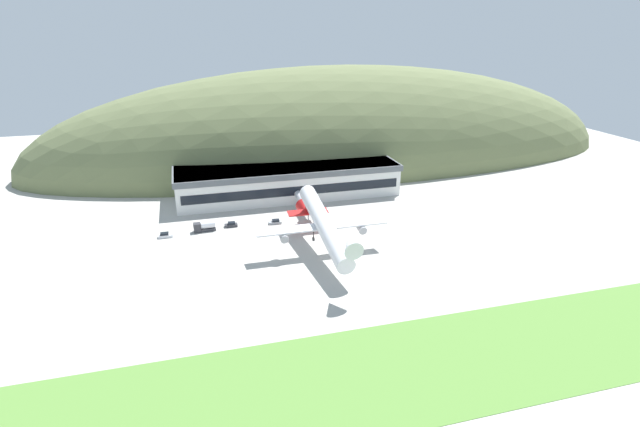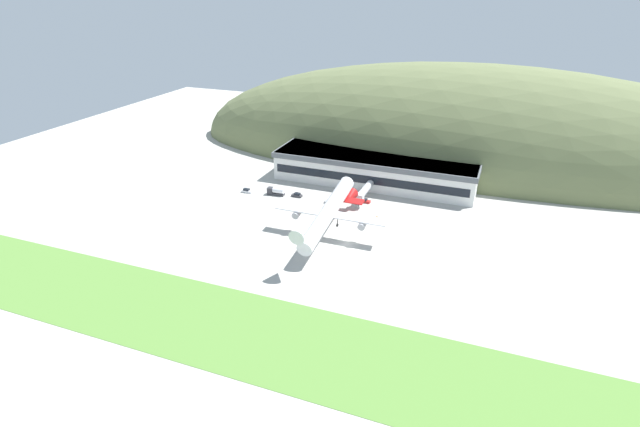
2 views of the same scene
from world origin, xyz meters
name	(u,v)px [view 1 (image 1 of 2)]	position (x,y,z in m)	size (l,w,h in m)	color
ground_plane	(349,254)	(0.00, 0.00, 0.00)	(386.47, 386.47, 0.00)	#ADAAA3
grass_strip_foreground	(433,364)	(0.00, -48.89, 0.04)	(347.82, 28.86, 0.08)	#568438
hill_backdrop	(338,159)	(27.21, 97.76, 0.00)	(272.05, 84.29, 84.62)	#667047
terminal_building	(288,179)	(-5.86, 53.37, 6.45)	(80.65, 22.75, 11.40)	white
jetway_0	(304,203)	(-4.61, 33.46, 3.99)	(3.38, 16.48, 5.43)	silver
cargo_airplane	(323,225)	(-6.80, 2.36, 8.72)	(36.67, 49.76, 12.65)	silver
service_car_0	(231,225)	(-29.32, 28.76, 0.63)	(4.00, 1.87, 1.53)	#333338
service_car_1	(275,222)	(-15.56, 27.52, 0.58)	(4.06, 1.86, 1.40)	#999EA3
service_car_2	(165,235)	(-49.10, 25.70, 0.62)	(4.31, 1.81, 1.50)	silver
service_car_3	(306,212)	(-4.13, 33.00, 0.60)	(4.59, 2.10, 1.45)	#B21E1E
fuel_truck	(205,227)	(-37.49, 27.38, 1.47)	(6.71, 2.46, 3.01)	#333338
traffic_cone_0	(338,223)	(3.70, 22.38, 0.28)	(0.52, 0.52, 0.58)	orange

